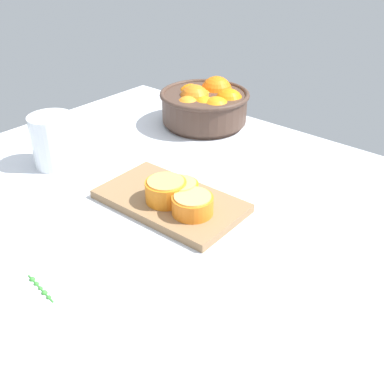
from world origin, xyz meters
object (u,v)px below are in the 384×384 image
(orange_half_0, at_px, (194,204))
(orange_half_1, at_px, (180,191))
(fruit_bowl, at_px, (205,105))
(orange_half_2, at_px, (166,191))
(juice_glass, at_px, (54,143))
(cutting_board, at_px, (170,201))

(orange_half_0, distance_m, orange_half_1, 0.05)
(fruit_bowl, height_order, orange_half_2, fruit_bowl)
(fruit_bowl, relative_size, orange_half_2, 2.99)
(orange_half_1, bearing_deg, juice_glass, -171.74)
(juice_glass, bearing_deg, orange_half_2, 5.18)
(cutting_board, distance_m, orange_half_1, 0.04)
(juice_glass, xyz_separation_m, orange_half_0, (0.38, 0.03, -0.02))
(fruit_bowl, relative_size, cutting_board, 0.84)
(orange_half_2, bearing_deg, orange_half_1, 45.60)
(juice_glass, height_order, orange_half_0, juice_glass)
(cutting_board, distance_m, orange_half_0, 0.07)
(cutting_board, bearing_deg, juice_glass, -172.35)
(fruit_bowl, relative_size, orange_half_1, 3.38)
(fruit_bowl, bearing_deg, cutting_board, -60.36)
(fruit_bowl, bearing_deg, orange_half_2, -61.15)
(juice_glass, distance_m, orange_half_1, 0.34)
(orange_half_2, bearing_deg, juice_glass, -174.82)
(orange_half_0, bearing_deg, orange_half_1, 162.23)
(cutting_board, xyz_separation_m, orange_half_2, (0.00, -0.01, 0.03))
(cutting_board, xyz_separation_m, orange_half_1, (0.02, 0.01, 0.03))
(juice_glass, height_order, orange_half_1, juice_glass)
(orange_half_0, distance_m, orange_half_2, 0.07)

